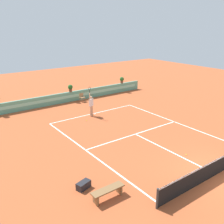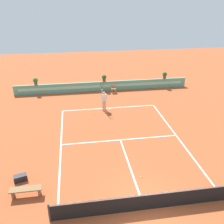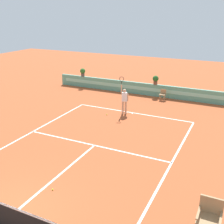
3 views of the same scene
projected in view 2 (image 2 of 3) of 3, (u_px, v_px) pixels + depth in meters
name	position (u px, v px, depth m)	size (l,w,h in m)	color
ground_plane	(121.00, 143.00, 17.47)	(60.00, 60.00, 0.00)	#A84C28
court_lines	(120.00, 138.00, 18.11)	(8.32, 11.94, 0.01)	white
net	(145.00, 202.00, 11.89)	(8.92, 0.10, 1.00)	#333333
back_wall_barrier	(103.00, 86.00, 26.53)	(18.00, 0.21, 1.00)	#599E84
ball_kid_chair	(113.00, 88.00, 26.03)	(0.44, 0.44, 0.85)	#99754C
bench_courtside	(26.00, 191.00, 12.74)	(1.60, 0.44, 0.51)	brown
gear_bag	(20.00, 178.00, 13.90)	(0.70, 0.36, 0.36)	black
tennis_player	(104.00, 99.00, 21.84)	(0.57, 0.35, 2.58)	tan
tennis_ball_near_baseline	(141.00, 177.00, 14.18)	(0.07, 0.07, 0.07)	#CCE033
tennis_ball_mid_court	(94.00, 114.00, 21.47)	(0.07, 0.07, 0.07)	#CCE033
potted_plant_far_right	(165.00, 75.00, 27.07)	(0.48, 0.48, 0.72)	brown
potted_plant_far_left	(35.00, 81.00, 25.21)	(0.48, 0.48, 0.72)	#514C47
potted_plant_centre	(104.00, 78.00, 26.16)	(0.48, 0.48, 0.72)	brown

